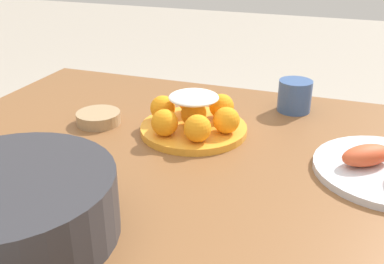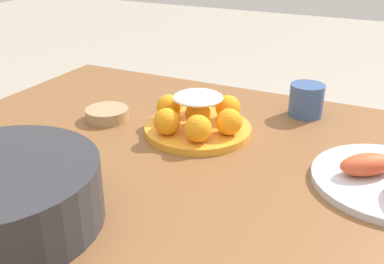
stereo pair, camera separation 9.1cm
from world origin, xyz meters
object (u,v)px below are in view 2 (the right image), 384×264
serving_bowl (0,194)px  sauce_bowl (107,114)px  cake_plate (198,118)px  cup_near (306,100)px  dining_table (185,214)px

serving_bowl → sauce_bowl: 0.42m
serving_bowl → sauce_bowl: serving_bowl is taller
cake_plate → cup_near: size_ratio=2.90×
serving_bowl → cup_near: 0.72m
serving_bowl → cup_near: (-0.32, -0.64, -0.01)m
sauce_bowl → dining_table: bearing=153.9°
dining_table → cup_near: (-0.14, -0.37, 0.14)m
dining_table → sauce_bowl: sauce_bowl is taller
cake_plate → sauce_bowl: 0.23m
cake_plate → cup_near: (-0.19, -0.21, 0.00)m
sauce_bowl → serving_bowl: bearing=103.9°
cake_plate → cup_near: cake_plate is taller
cake_plate → serving_bowl: bearing=74.0°
cake_plate → sauce_bowl: size_ratio=2.33×
cake_plate → serving_bowl: serving_bowl is taller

